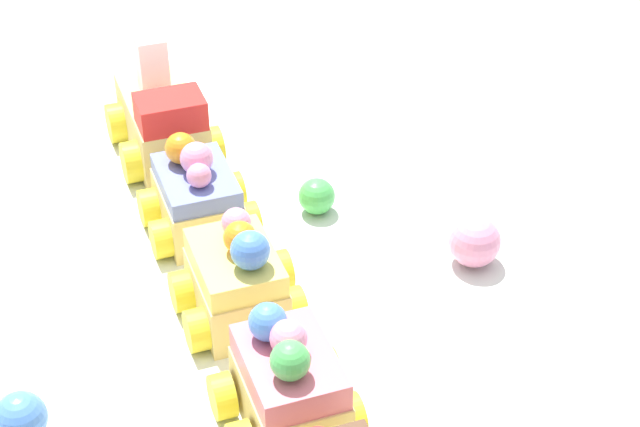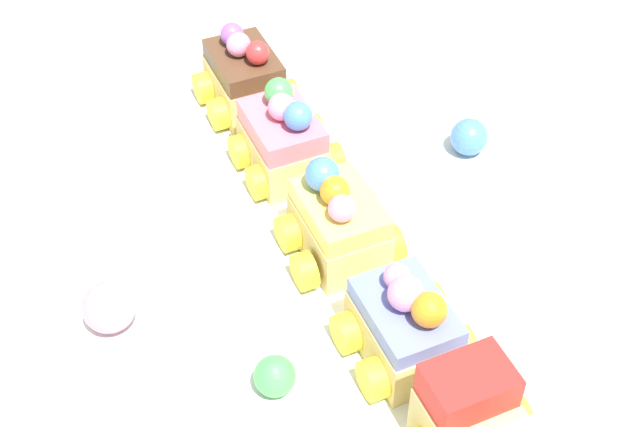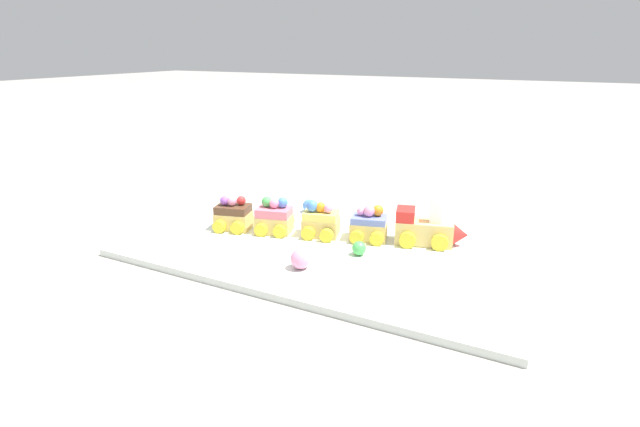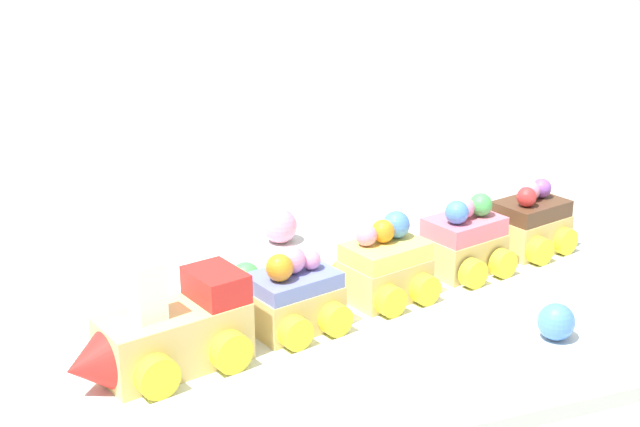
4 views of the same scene
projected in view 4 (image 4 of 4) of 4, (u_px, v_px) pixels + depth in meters
The scene contains 10 objects.
ground_plane at pixel (327, 306), 0.72m from camera, with size 10.00×10.00×0.00m, color gray.
display_board at pixel (327, 299), 0.71m from camera, with size 0.68×0.42×0.01m, color silver.
cake_train_locomotive at pixel (164, 336), 0.59m from camera, with size 0.13×0.09×0.08m.
cake_car_blueberry at pixel (293, 298), 0.65m from camera, with size 0.07×0.08×0.06m.
cake_car_lemon at pixel (385, 268), 0.70m from camera, with size 0.07×0.08×0.07m.
cake_car_strawberry at pixel (465, 243), 0.74m from camera, with size 0.07×0.08×0.07m.
cake_car_chocolate at pixel (530, 225), 0.79m from camera, with size 0.07×0.08×0.06m.
gumball_green at pixel (246, 277), 0.71m from camera, with size 0.02×0.02×0.02m, color #4CBC56.
gumball_blue at pixel (556, 322), 0.63m from camera, with size 0.03×0.03×0.03m, color #4C84E0.
gumball_pink at pixel (278, 226), 0.81m from camera, with size 0.03×0.03×0.03m, color pink.
Camera 4 is at (0.24, 0.60, 0.31)m, focal length 50.00 mm.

